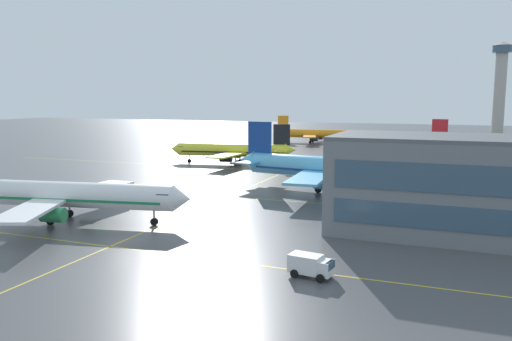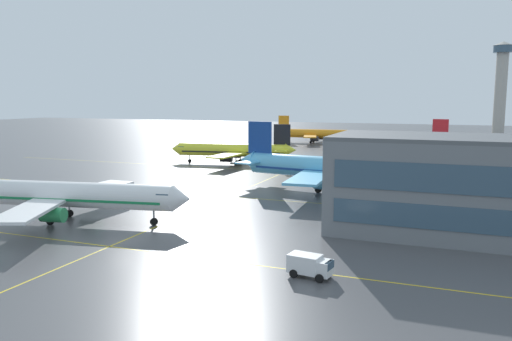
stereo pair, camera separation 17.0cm
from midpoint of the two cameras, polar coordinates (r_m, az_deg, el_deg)
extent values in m
plane|color=#4C4C4F|center=(62.30, -14.82, -7.71)|extent=(600.00, 600.00, 0.00)
cylinder|color=white|center=(73.63, -19.87, -2.53)|extent=(29.21, 8.70, 3.45)
cone|color=white|center=(67.00, -8.22, -3.14)|extent=(2.94, 3.76, 3.38)
cube|color=white|center=(67.87, -23.84, -4.08)|extent=(9.58, 14.40, 0.36)
cube|color=white|center=(80.76, -17.61, -1.92)|extent=(5.07, 13.74, 0.36)
cylinder|color=#2D9956|center=(69.94, -21.65, -4.61)|extent=(3.39, 2.44, 1.91)
cylinder|color=#2D9956|center=(77.87, -17.92, -3.18)|extent=(3.39, 2.44, 1.91)
cube|color=#385166|center=(67.62, -9.90, -2.65)|extent=(2.19, 3.42, 0.64)
cube|color=#197F47|center=(73.70, -19.85, -2.86)|extent=(26.93, 8.31, 0.33)
cylinder|color=#99999E|center=(68.83, -11.27, -4.81)|extent=(0.25, 0.25, 1.50)
cylinder|color=black|center=(69.05, -11.25, -5.62)|extent=(1.06, 0.58, 1.00)
cylinder|color=#99999E|center=(73.04, -21.96, -4.50)|extent=(0.25, 0.25, 1.50)
cylinder|color=black|center=(73.26, -21.92, -5.27)|extent=(1.06, 0.58, 1.00)
cylinder|color=#99999E|center=(76.95, -20.05, -3.79)|extent=(0.25, 0.25, 1.50)
cylinder|color=black|center=(77.15, -20.02, -4.52)|extent=(1.06, 0.58, 1.00)
cylinder|color=#5BB7E5|center=(92.52, 8.88, 0.26)|extent=(33.39, 8.82, 3.94)
cone|color=#5BB7E5|center=(87.75, 19.86, -0.55)|extent=(3.24, 4.22, 3.86)
cone|color=#5BB7E5|center=(100.43, -0.86, 1.21)|extent=(3.84, 4.19, 3.74)
cube|color=navy|center=(98.64, 0.48, 3.68)|extent=(4.98, 1.11, 6.22)
cube|color=#5BB7E5|center=(96.67, -0.70, 0.94)|extent=(4.08, 5.82, 0.25)
cube|color=#5BB7E5|center=(102.03, 1.09, 1.31)|extent=(4.08, 5.82, 0.25)
cube|color=#5BB7E5|center=(84.95, 6.07, -0.80)|extent=(6.32, 15.85, 0.41)
cube|color=#5BB7E5|center=(101.15, 10.14, 0.54)|extent=(10.50, 16.45, 0.41)
cylinder|color=#5BB7E5|center=(87.79, 7.71, -1.43)|extent=(3.81, 2.68, 2.18)
cylinder|color=#5BB7E5|center=(97.73, 10.12, -0.52)|extent=(3.81, 2.68, 2.18)
cube|color=#385166|center=(88.11, 18.36, -0.07)|extent=(2.38, 3.86, 0.73)
cube|color=navy|center=(92.59, 8.88, -0.04)|extent=(30.77, 8.46, 0.37)
cylinder|color=#99999E|center=(89.01, 16.96, -1.96)|extent=(0.29, 0.29, 1.71)
cylinder|color=black|center=(89.21, 16.93, -2.68)|extent=(1.20, 0.63, 1.14)
cylinder|color=#99999E|center=(91.20, 7.02, -1.43)|extent=(0.29, 0.29, 1.71)
cylinder|color=black|center=(91.39, 7.01, -2.13)|extent=(1.20, 0.63, 1.14)
cylinder|color=#99999E|center=(96.12, 8.28, -0.97)|extent=(0.29, 0.29, 1.71)
cylinder|color=black|center=(96.31, 8.27, -1.64)|extent=(1.20, 0.63, 1.14)
cylinder|color=yellow|center=(130.64, -2.71, 2.30)|extent=(28.01, 7.79, 3.31)
cone|color=yellow|center=(135.27, -8.89, 2.41)|extent=(2.76, 3.57, 3.24)
cone|color=yellow|center=(127.55, 3.96, 2.31)|extent=(3.26, 3.55, 3.14)
cube|color=black|center=(127.58, 2.96, 4.01)|extent=(4.17, 0.99, 5.22)
cube|color=yellow|center=(130.39, 3.32, 2.44)|extent=(3.48, 4.92, 0.21)
cube|color=yellow|center=(125.26, 2.96, 2.21)|extent=(3.48, 4.92, 0.21)
cube|color=yellow|center=(137.61, -1.57, 2.38)|extent=(8.97, 13.80, 0.35)
cube|color=yellow|center=(123.37, -3.20, 1.72)|extent=(5.12, 13.25, 0.35)
cylinder|color=black|center=(135.21, -2.29, 1.80)|extent=(3.22, 2.28, 1.83)
cylinder|color=black|center=(126.52, -3.31, 1.36)|extent=(3.22, 2.28, 1.83)
cube|color=#385166|center=(134.52, -8.10, 2.60)|extent=(2.04, 3.26, 0.61)
cube|color=black|center=(130.68, -2.71, 2.12)|extent=(25.82, 7.46, 0.31)
cylinder|color=#99999E|center=(134.20, -7.38, 1.48)|extent=(0.24, 0.24, 1.44)
cylinder|color=black|center=(134.31, -7.38, 1.08)|extent=(1.01, 0.54, 0.96)
cylinder|color=#99999E|center=(132.62, -1.73, 1.47)|extent=(0.24, 0.24, 1.44)
cylinder|color=black|center=(132.73, -1.73, 1.06)|extent=(1.01, 0.54, 0.96)
cylinder|color=#99999E|center=(128.26, -2.21, 1.24)|extent=(0.24, 0.24, 1.44)
cylinder|color=black|center=(128.37, -2.21, 0.82)|extent=(1.01, 0.54, 0.96)
cylinder|color=blue|center=(158.71, 15.04, 3.12)|extent=(29.33, 10.21, 3.48)
cone|color=blue|center=(164.77, 9.85, 3.45)|extent=(3.11, 3.87, 3.41)
cone|color=blue|center=(153.96, 20.70, 2.87)|extent=(3.62, 3.90, 3.31)
cube|color=red|center=(154.29, 19.91, 4.39)|extent=(4.35, 1.34, 5.50)
cube|color=blue|center=(157.09, 20.27, 2.99)|extent=(3.96, 5.32, 0.22)
cube|color=blue|center=(151.80, 19.73, 2.85)|extent=(3.96, 5.32, 0.22)
cube|color=blue|center=(165.78, 16.26, 3.09)|extent=(5.11, 13.86, 0.37)
cube|color=blue|center=(151.16, 14.35, 2.71)|extent=(10.21, 14.46, 0.37)
cylinder|color=blue|center=(163.39, 15.53, 2.63)|extent=(3.48, 2.60, 1.92)
cylinder|color=blue|center=(154.47, 14.35, 2.37)|extent=(3.48, 2.60, 1.92)
cube|color=#385166|center=(163.85, 10.52, 3.59)|extent=(2.35, 3.50, 0.64)
cube|color=red|center=(158.75, 15.04, 2.97)|extent=(27.05, 9.70, 0.33)
cylinder|color=#99999E|center=(163.33, 11.08, 2.59)|extent=(0.26, 0.26, 1.51)
cylinder|color=black|center=(163.43, 11.07, 2.24)|extent=(1.08, 0.64, 1.01)
cylinder|color=#99999E|center=(160.54, 15.92, 2.34)|extent=(0.26, 0.26, 1.51)
cylinder|color=black|center=(160.64, 15.91, 1.98)|extent=(1.08, 0.64, 1.01)
cylinder|color=#99999E|center=(156.06, 15.34, 2.21)|extent=(0.26, 0.26, 1.51)
cylinder|color=black|center=(156.16, 15.33, 1.84)|extent=(1.08, 0.64, 1.01)
cylinder|color=orange|center=(193.39, 6.81, 4.11)|extent=(27.57, 4.51, 3.26)
cone|color=orange|center=(190.84, 11.18, 3.96)|extent=(2.37, 3.29, 3.19)
cone|color=orange|center=(197.07, 2.51, 4.33)|extent=(2.88, 3.22, 3.10)
cube|color=orange|center=(196.25, 3.14, 5.39)|extent=(4.13, 0.50, 5.15)
cube|color=orange|center=(194.10, 2.80, 4.27)|extent=(2.95, 4.58, 0.21)
cube|color=orange|center=(199.04, 3.22, 4.36)|extent=(2.95, 4.58, 0.21)
cube|color=orange|center=(186.51, 6.08, 3.82)|extent=(7.56, 13.58, 0.34)
cube|color=orange|center=(200.72, 7.01, 4.10)|extent=(6.50, 13.42, 0.34)
cylinder|color=#333338|center=(189.12, 6.57, 3.53)|extent=(3.00, 1.93, 1.80)
cylinder|color=#333338|center=(197.82, 7.13, 3.72)|extent=(3.00, 1.93, 1.80)
cube|color=#385166|center=(191.09, 10.60, 4.12)|extent=(1.68, 3.07, 0.60)
cube|color=orange|center=(193.42, 6.81, 3.99)|extent=(25.38, 4.44, 0.31)
cylinder|color=#99999E|center=(191.53, 10.07, 3.37)|extent=(0.24, 0.24, 1.42)
cylinder|color=black|center=(191.61, 10.06, 3.09)|extent=(0.96, 0.43, 0.94)
cylinder|color=#99999E|center=(191.74, 6.16, 3.46)|extent=(0.24, 0.24, 1.42)
cylinder|color=black|center=(191.82, 6.16, 3.17)|extent=(0.96, 0.43, 0.94)
cylinder|color=#99999E|center=(196.08, 6.45, 3.55)|extent=(0.24, 0.24, 1.42)
cylinder|color=black|center=(196.15, 6.45, 3.28)|extent=(0.96, 0.43, 0.94)
cube|color=yellow|center=(60.77, -15.94, -8.15)|extent=(157.28, 0.20, 0.01)
cube|color=yellow|center=(87.63, -3.12, -2.90)|extent=(157.28, 0.20, 0.01)
cube|color=yellow|center=(117.14, 3.42, -0.12)|extent=(157.28, 0.20, 0.01)
cube|color=yellow|center=(87.63, -3.12, -2.90)|extent=(0.20, 105.83, 0.01)
cube|color=white|center=(49.07, 5.57, -10.26)|extent=(3.24, 2.31, 1.70)
cube|color=white|center=(48.40, 7.71, -10.75)|extent=(1.54, 1.97, 1.40)
cube|color=#385166|center=(48.12, 8.28, -10.44)|extent=(0.58, 1.64, 0.70)
cylinder|color=black|center=(47.82, 7.20, -11.87)|extent=(0.83, 0.39, 0.80)
cylinder|color=black|center=(49.48, 8.06, -11.19)|extent=(0.83, 0.39, 0.80)
cylinder|color=black|center=(48.80, 4.32, -11.41)|extent=(0.83, 0.39, 0.80)
cylinder|color=black|center=(50.44, 5.27, -10.77)|extent=(0.83, 0.39, 0.80)
cylinder|color=#ADA89E|center=(262.44, 25.62, 7.70)|extent=(5.20, 5.20, 37.23)
cylinder|color=#385166|center=(263.37, 25.89, 12.10)|extent=(8.40, 8.40, 3.20)
cone|color=#ADA89E|center=(263.59, 25.92, 12.64)|extent=(8.82, 8.82, 1.80)
camera|label=1|loc=(0.09, -89.94, 0.01)|focal=35.85mm
camera|label=2|loc=(0.09, 90.06, -0.01)|focal=35.85mm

